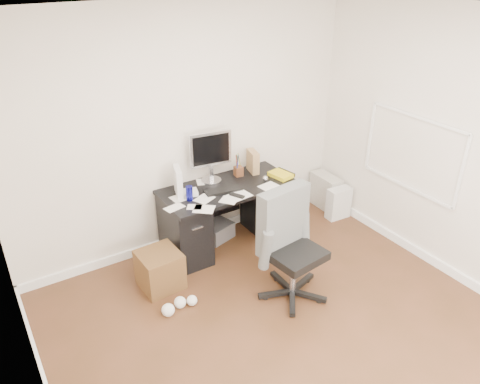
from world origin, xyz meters
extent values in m
plane|color=#422A15|center=(0.00, 0.00, 0.00)|extent=(4.00, 4.00, 0.00)
cube|color=beige|center=(0.00, 2.00, 1.35)|extent=(4.00, 0.02, 2.70)
cube|color=beige|center=(-2.00, 0.00, 1.35)|extent=(0.02, 4.00, 2.70)
cube|color=beige|center=(2.00, 0.00, 1.35)|extent=(0.02, 4.00, 2.70)
cube|color=white|center=(0.00, 0.00, 2.70)|extent=(4.00, 4.00, 0.02)
cube|color=white|center=(0.00, 1.99, 0.05)|extent=(4.00, 0.03, 0.10)
cube|color=white|center=(1.99, 0.00, 0.05)|extent=(0.03, 4.00, 0.10)
cube|color=black|center=(0.30, 1.65, 0.73)|extent=(1.50, 0.70, 0.04)
cube|color=black|center=(-0.25, 1.65, 0.35)|extent=(0.40, 0.60, 0.71)
cube|color=black|center=(0.85, 1.65, 0.35)|extent=(0.40, 0.60, 0.71)
cube|color=black|center=(0.30, 1.98, 0.45)|extent=(0.70, 0.03, 0.51)
cube|color=black|center=(0.20, 1.58, 0.76)|extent=(0.43, 0.20, 0.02)
sphere|color=silver|center=(0.73, 1.54, 0.78)|extent=(0.07, 0.07, 0.06)
cylinder|color=navy|center=(-0.20, 1.59, 0.83)|extent=(0.09, 0.09, 0.16)
cube|color=silver|center=(-0.24, 1.77, 0.90)|extent=(0.19, 0.29, 0.31)
cube|color=#986F49|center=(0.75, 1.83, 0.88)|extent=(0.16, 0.24, 0.26)
cube|color=yellow|center=(0.95, 1.54, 0.77)|extent=(0.24, 0.28, 0.04)
cube|color=#A6A396|center=(1.85, 1.73, 0.22)|extent=(0.21, 0.45, 0.45)
cube|color=silver|center=(1.80, 1.41, 0.21)|extent=(0.32, 0.23, 0.41)
cube|color=#463115|center=(-0.69, 1.34, 0.20)|extent=(0.42, 0.42, 0.40)
cube|color=slate|center=(0.24, 1.81, 0.10)|extent=(0.40, 0.36, 0.20)
camera|label=1|loc=(-2.04, -2.34, 3.11)|focal=35.00mm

